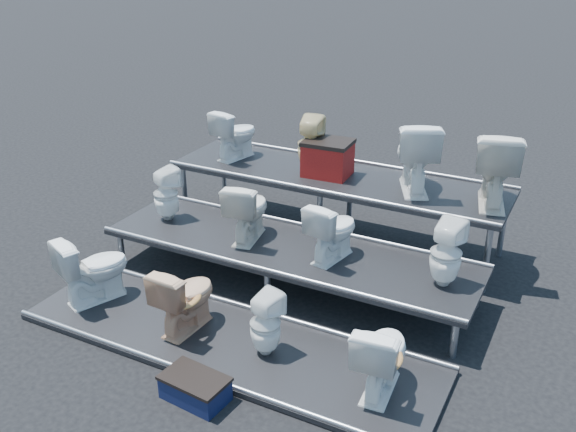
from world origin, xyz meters
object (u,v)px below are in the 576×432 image
at_px(toilet_5, 248,210).
at_px(toilet_11, 495,167).
at_px(toilet_3, 381,355).
at_px(toilet_4, 166,194).
at_px(toilet_8, 235,134).
at_px(toilet_10, 415,155).
at_px(toilet_7, 446,253).
at_px(toilet_9, 310,144).
at_px(red_crate, 328,160).
at_px(step_stool, 195,389).
at_px(toilet_1, 185,297).
at_px(toilet_6, 333,230).
at_px(toilet_0, 94,268).
at_px(toilet_2, 265,324).

xyz_separation_m(toilet_5, toilet_11, (2.37, 1.30, 0.48)).
relative_size(toilet_3, toilet_4, 1.09).
distance_m(toilet_8, toilet_10, 2.43).
height_order(toilet_7, toilet_9, toilet_9).
bearing_deg(toilet_10, toilet_7, 95.89).
bearing_deg(toilet_9, toilet_7, 140.30).
distance_m(toilet_5, toilet_7, 2.22).
relative_size(toilet_8, red_crate, 1.19).
xyz_separation_m(toilet_11, red_crate, (-1.97, -0.03, -0.23)).
height_order(toilet_10, step_stool, toilet_10).
relative_size(toilet_5, toilet_8, 1.05).
relative_size(toilet_9, step_stool, 1.28).
bearing_deg(toilet_5, toilet_1, 82.37).
xyz_separation_m(toilet_3, toilet_4, (-3.18, 1.30, 0.37)).
distance_m(toilet_9, toilet_11, 2.23).
xyz_separation_m(toilet_4, toilet_6, (2.15, 0.00, 0.00)).
xyz_separation_m(toilet_3, toilet_7, (0.17, 1.30, 0.39)).
bearing_deg(toilet_10, toilet_1, 37.39).
distance_m(toilet_1, toilet_5, 1.36).
bearing_deg(step_stool, toilet_0, 162.04).
bearing_deg(toilet_10, toilet_6, 46.97).
height_order(toilet_4, toilet_6, toilet_6).
bearing_deg(toilet_9, toilet_10, 172.31).
bearing_deg(toilet_4, toilet_10, -130.80).
xyz_separation_m(toilet_0, toilet_4, (-0.02, 1.30, 0.35)).
distance_m(toilet_0, toilet_8, 2.71).
relative_size(toilet_1, toilet_4, 1.09).
bearing_deg(toilet_8, toilet_3, 151.31).
bearing_deg(toilet_3, toilet_4, -26.70).
xyz_separation_m(toilet_7, step_stool, (-1.54, -2.07, -0.70)).
height_order(toilet_7, red_crate, red_crate).
height_order(toilet_11, red_crate, toilet_11).
height_order(toilet_3, step_stool, toilet_3).
bearing_deg(toilet_6, toilet_10, -98.29).
relative_size(toilet_2, toilet_10, 0.75).
height_order(toilet_9, step_stool, toilet_9).
bearing_deg(toilet_8, red_crate, -169.23).
height_order(toilet_2, step_stool, toilet_2).
height_order(toilet_1, toilet_7, toilet_7).
height_order(toilet_5, toilet_6, toilet_5).
height_order(toilet_2, toilet_6, toilet_6).
height_order(toilet_10, toilet_11, toilet_11).
relative_size(toilet_0, toilet_2, 1.17).
relative_size(toilet_1, red_crate, 1.28).
height_order(toilet_3, toilet_11, toilet_11).
bearing_deg(toilet_8, toilet_9, -167.81).
bearing_deg(toilet_2, toilet_5, -38.77).
relative_size(toilet_9, toilet_11, 0.82).
relative_size(toilet_3, toilet_10, 0.83).
bearing_deg(toilet_0, toilet_4, -66.84).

